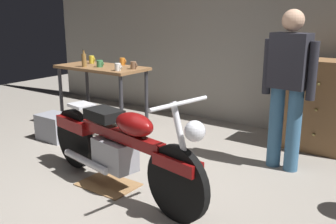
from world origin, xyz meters
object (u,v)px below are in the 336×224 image
object	(u,v)px
person_standing	(288,84)
mug_white_ceramic	(118,67)
motorcycle	(119,145)
mug_yellow_tall	(92,60)
mug_orange_travel	(122,62)
bottle	(84,60)
storage_bin	(55,127)
mug_green_speckled	(100,64)
wooden_dresser	(321,106)
mug_brown_stoneware	(133,65)

from	to	relation	value
person_standing	mug_white_ceramic	size ratio (longest dim) A/B	14.96
motorcycle	mug_yellow_tall	bearing A→B (deg)	152.17
mug_orange_travel	bottle	distance (m)	0.54
motorcycle	mug_yellow_tall	xyz separation A→B (m)	(-1.86, 1.48, 0.51)
storage_bin	mug_green_speckled	bearing A→B (deg)	73.50
wooden_dresser	mug_yellow_tall	bearing A→B (deg)	-166.58
wooden_dresser	mug_yellow_tall	world-z (taller)	wooden_dresser
mug_orange_travel	storage_bin	bearing A→B (deg)	-108.07
wooden_dresser	mug_yellow_tall	distance (m)	3.21
storage_bin	mug_yellow_tall	size ratio (longest dim) A/B	3.91
motorcycle	bottle	world-z (taller)	bottle
storage_bin	mug_yellow_tall	world-z (taller)	mug_yellow_tall
motorcycle	storage_bin	distance (m)	1.82
person_standing	bottle	xyz separation A→B (m)	(-2.76, -0.24, 0.07)
wooden_dresser	bottle	bearing A→B (deg)	-160.24
mug_orange_travel	mug_yellow_tall	size ratio (longest dim) A/B	0.98
mug_brown_stoneware	mug_yellow_tall	xyz separation A→B (m)	(-0.87, 0.08, 0.01)
mug_white_ceramic	bottle	bearing A→B (deg)	-179.88
motorcycle	mug_yellow_tall	distance (m)	2.44
motorcycle	mug_brown_stoneware	distance (m)	1.79
storage_bin	mug_orange_travel	distance (m)	1.31
person_standing	mug_green_speckled	xyz separation A→B (m)	(-2.57, -0.13, 0.02)
mug_brown_stoneware	mug_white_ceramic	world-z (taller)	mug_brown_stoneware
mug_brown_stoneware	mug_white_ceramic	size ratio (longest dim) A/B	1.00
motorcycle	bottle	bearing A→B (deg)	155.89
wooden_dresser	mug_white_ceramic	bearing A→B (deg)	-155.47
motorcycle	mug_orange_travel	size ratio (longest dim) A/B	19.56
person_standing	wooden_dresser	bearing A→B (deg)	-95.34
bottle	mug_white_ceramic	bearing A→B (deg)	0.12
motorcycle	mug_white_ceramic	distance (m)	1.66
storage_bin	mug_green_speckled	size ratio (longest dim) A/B	3.69
motorcycle	mug_green_speckled	size ratio (longest dim) A/B	18.15
mug_green_speckled	bottle	xyz separation A→B (m)	(-0.19, -0.11, 0.05)
mug_white_ceramic	mug_orange_travel	size ratio (longest dim) A/B	1.01
mug_brown_stoneware	mug_orange_travel	bearing A→B (deg)	151.88
mug_white_ceramic	bottle	size ratio (longest dim) A/B	0.46
motorcycle	mug_orange_travel	xyz separation A→B (m)	(-1.37, 1.60, 0.50)
person_standing	mug_brown_stoneware	size ratio (longest dim) A/B	15.01
wooden_dresser	mug_orange_travel	world-z (taller)	wooden_dresser
wooden_dresser	motorcycle	bearing A→B (deg)	-119.05
motorcycle	storage_bin	size ratio (longest dim) A/B	4.92
mug_orange_travel	mug_white_ceramic	bearing A→B (deg)	-54.57
person_standing	bottle	size ratio (longest dim) A/B	6.93
mug_green_speckled	mug_yellow_tall	distance (m)	0.42
motorcycle	mug_white_ceramic	world-z (taller)	mug_white_ceramic
person_standing	mug_orange_travel	xyz separation A→B (m)	(-2.44, 0.19, 0.03)
person_standing	mug_white_ceramic	xyz separation A→B (m)	(-2.14, -0.24, 0.02)
motorcycle	wooden_dresser	world-z (taller)	wooden_dresser
person_standing	mug_yellow_tall	bearing A→B (deg)	4.65
storage_bin	mug_white_ceramic	world-z (taller)	mug_white_ceramic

